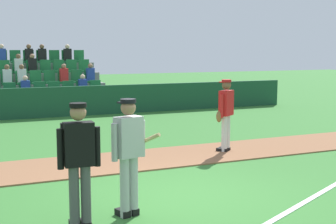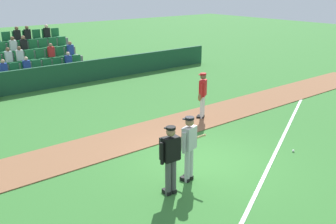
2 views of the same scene
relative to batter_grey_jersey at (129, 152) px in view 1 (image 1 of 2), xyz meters
name	(u,v)px [view 1 (image 1 of 2)]	position (x,y,z in m)	size (l,w,h in m)	color
ground_plane	(179,197)	(1.09, 0.55, -0.97)	(80.00, 80.00, 0.00)	#33702D
infield_dirt_path	(124,161)	(1.09, 3.36, -0.95)	(28.00, 1.99, 0.03)	brown
dugout_fence	(53,102)	(1.09, 11.27, -0.41)	(20.00, 0.16, 1.11)	#19472D
stadium_bleachers	(42,91)	(1.09, 13.57, -0.20)	(5.00, 3.80, 2.70)	slate
batter_grey_jersey	(129,152)	(0.00, 0.00, 0.00)	(0.74, 0.70, 1.76)	#B2B2B2
umpire_home_plate	(79,158)	(-0.80, -0.22, 0.03)	(0.59, 0.32, 1.76)	#4C4C4C
runner_red_jersey	(226,113)	(3.66, 3.34, -0.01)	(0.62, 0.45, 1.76)	silver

